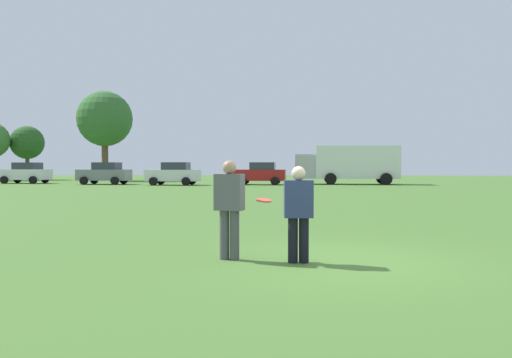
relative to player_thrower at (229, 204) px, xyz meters
The scene contains 11 objects.
ground_plane 1.98m from the player_thrower, ahead, with size 144.05×144.05×0.00m, color #47702D.
player_thrower is the anchor object (origin of this frame).
player_defender 1.18m from the player_thrower, ahead, with size 0.49×0.31×1.58m.
frisbee 0.58m from the player_thrower, ahead, with size 0.27×0.27×0.09m.
parked_car_near_left 41.31m from the player_thrower, 123.02° to the left, with size 4.25×2.31×1.82m.
parked_car_mid_left 36.20m from the player_thrower, 114.13° to the left, with size 4.25×2.31×1.82m.
parked_car_center 33.08m from the player_thrower, 105.30° to the left, with size 4.25×2.31×1.82m.
parked_car_mid_right 33.43m from the player_thrower, 93.27° to the left, with size 4.25×2.31×1.82m.
box_truck 35.46m from the player_thrower, 81.22° to the left, with size 8.57×3.18×3.18m.
tree_center_elm 53.77m from the player_thrower, 121.79° to the left, with size 3.60×3.60×5.86m.
tree_east_birch 47.42m from the player_thrower, 113.35° to the left, with size 5.65×5.65×9.18m.
Camera 1 is at (-0.58, -8.58, 1.60)m, focal length 36.40 mm.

